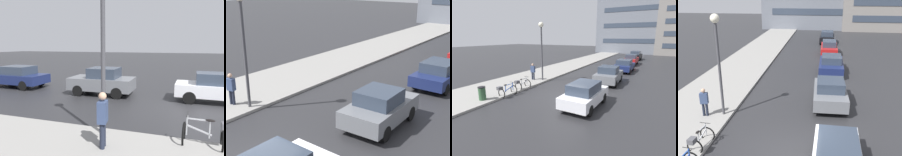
# 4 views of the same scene
# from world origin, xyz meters

# --- Properties ---
(sidewalk_kerb) EXTENTS (4.80, 60.00, 0.14)m
(sidewalk_kerb) POSITION_xyz_m (-6.00, 10.00, 0.07)
(sidewalk_kerb) COLOR gray
(sidewalk_kerb) RESTS_ON ground
(car_grey) EXTENTS (1.99, 3.82, 1.61)m
(car_grey) POSITION_xyz_m (1.75, 5.41, 0.80)
(car_grey) COLOR slate
(car_grey) RESTS_ON ground
(car_navy) EXTENTS (2.02, 4.29, 1.49)m
(car_navy) POSITION_xyz_m (1.96, 11.93, 0.76)
(car_navy) COLOR navy
(car_navy) RESTS_ON ground
(pedestrian) EXTENTS (0.43, 0.30, 1.71)m
(pedestrian) POSITION_xyz_m (-4.93, 2.79, 0.97)
(pedestrian) COLOR #1E2333
(pedestrian) RESTS_ON ground
(streetlamp) EXTENTS (0.46, 0.46, 5.51)m
(streetlamp) POSITION_xyz_m (-4.05, 3.11, 3.89)
(streetlamp) COLOR #424247
(streetlamp) RESTS_ON ground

